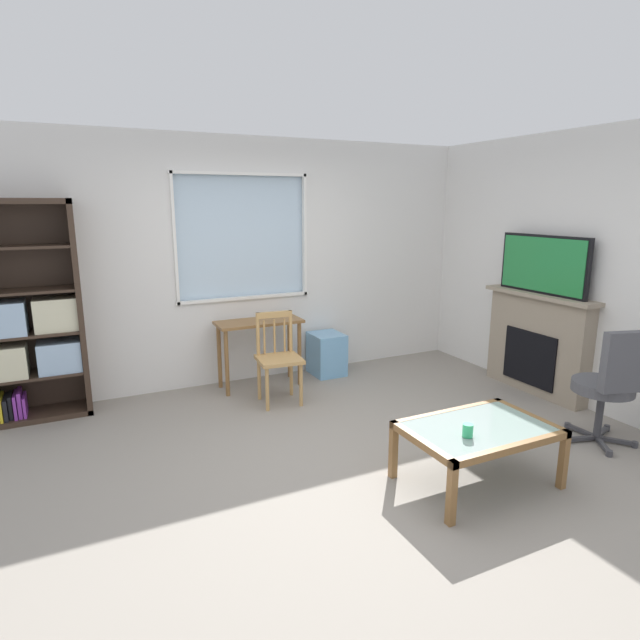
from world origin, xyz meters
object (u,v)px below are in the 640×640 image
(fireplace, at_px, (537,343))
(tv, at_px, (543,264))
(plastic_drawer_unit, at_px, (327,354))
(office_chair, at_px, (611,381))
(sippy_cup, at_px, (468,430))
(coffee_table, at_px, (478,434))
(wooden_chair, at_px, (278,357))
(desk_under_window, at_px, (259,333))
(bookshelf, at_px, (28,326))

(fireplace, xyz_separation_m, tv, (-0.02, 0.00, 0.82))
(plastic_drawer_unit, relative_size, tv, 0.46)
(plastic_drawer_unit, xyz_separation_m, office_chair, (1.23, -2.64, 0.31))
(plastic_drawer_unit, xyz_separation_m, sippy_cup, (-0.31, -2.73, 0.24))
(fireplace, height_order, office_chair, fireplace)
(plastic_drawer_unit, height_order, coffee_table, plastic_drawer_unit)
(fireplace, xyz_separation_m, coffee_table, (-1.84, -1.16, -0.16))
(tv, relative_size, office_chair, 1.05)
(tv, bearing_deg, office_chair, -111.45)
(wooden_chair, relative_size, fireplace, 0.70)
(wooden_chair, xyz_separation_m, coffee_table, (0.69, -2.07, -0.09))
(desk_under_window, xyz_separation_m, plastic_drawer_unit, (0.83, 0.05, -0.35))
(tv, bearing_deg, coffee_table, -147.50)
(tv, bearing_deg, wooden_chair, 160.17)
(desk_under_window, bearing_deg, tv, -29.32)
(fireplace, bearing_deg, sippy_cup, -148.19)
(coffee_table, distance_m, sippy_cup, 0.24)
(desk_under_window, height_order, office_chair, office_chair)
(desk_under_window, bearing_deg, office_chair, -51.41)
(fireplace, relative_size, tv, 1.23)
(wooden_chair, bearing_deg, coffee_table, -71.45)
(office_chair, bearing_deg, wooden_chair, 134.65)
(tv, bearing_deg, bookshelf, 161.87)
(tv, distance_m, sippy_cup, 2.53)
(fireplace, xyz_separation_m, sippy_cup, (-2.03, -1.26, -0.05))
(plastic_drawer_unit, distance_m, coffee_table, 2.64)
(desk_under_window, xyz_separation_m, wooden_chair, (0.02, -0.51, -0.13))
(plastic_drawer_unit, xyz_separation_m, tv, (1.70, -1.47, 1.11))
(bookshelf, xyz_separation_m, coffee_table, (2.86, -2.69, -0.50))
(bookshelf, relative_size, coffee_table, 1.94)
(desk_under_window, xyz_separation_m, fireplace, (2.55, -1.42, -0.06))
(tv, bearing_deg, fireplace, -0.00)
(wooden_chair, bearing_deg, tv, -19.83)
(desk_under_window, xyz_separation_m, sippy_cup, (0.52, -2.68, -0.11))
(sippy_cup, bearing_deg, fireplace, 31.81)
(tv, relative_size, sippy_cup, 11.61)
(wooden_chair, height_order, sippy_cup, wooden_chair)
(bookshelf, relative_size, desk_under_window, 2.19)
(desk_under_window, bearing_deg, fireplace, -29.15)
(office_chair, distance_m, sippy_cup, 1.55)
(wooden_chair, relative_size, sippy_cup, 10.00)
(bookshelf, bearing_deg, tv, -18.13)
(desk_under_window, relative_size, sippy_cup, 10.13)
(bookshelf, distance_m, office_chair, 5.02)
(bookshelf, xyz_separation_m, tv, (4.68, -1.53, 0.48))
(fireplace, relative_size, sippy_cup, 14.23)
(desk_under_window, relative_size, tv, 0.87)
(bookshelf, distance_m, plastic_drawer_unit, 3.05)
(bookshelf, height_order, tv, bookshelf)
(sippy_cup, bearing_deg, desk_under_window, 100.96)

